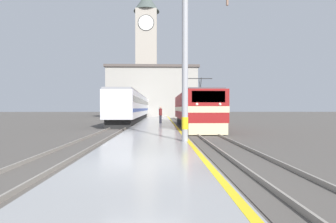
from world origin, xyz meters
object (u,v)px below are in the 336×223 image
object	(u,v)px
catenary_mast	(186,63)
person_on_platform	(160,114)
passenger_train	(135,107)
locomotive_train	(194,110)
clock_tower	(147,51)

from	to	relation	value
catenary_mast	person_on_platform	size ratio (longest dim) A/B	4.34
passenger_train	person_on_platform	world-z (taller)	passenger_train
passenger_train	catenary_mast	size ratio (longest dim) A/B	4.29
locomotive_train	person_on_platform	distance (m)	4.20
passenger_train	clock_tower	bearing A→B (deg)	88.60
locomotive_train	catenary_mast	distance (m)	12.98
locomotive_train	catenary_mast	size ratio (longest dim) A/B	1.93
locomotive_train	clock_tower	world-z (taller)	clock_tower
passenger_train	person_on_platform	xyz separation A→B (m)	(3.96, -12.60, -0.81)
passenger_train	clock_tower	distance (m)	27.05
catenary_mast	person_on_platform	bearing A→B (deg)	94.81
catenary_mast	clock_tower	size ratio (longest dim) A/B	0.27
clock_tower	passenger_train	bearing A→B (deg)	-91.40
person_on_platform	locomotive_train	bearing A→B (deg)	-37.52
catenary_mast	passenger_train	bearing A→B (deg)	100.69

